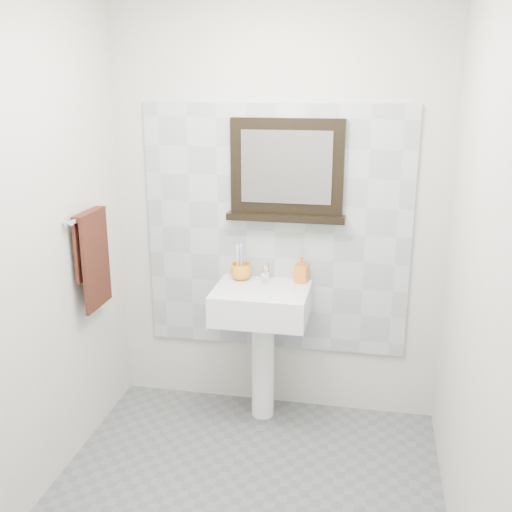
{
  "coord_description": "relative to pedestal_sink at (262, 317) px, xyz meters",
  "views": [
    {
      "loc": [
        0.56,
        -2.36,
        2.03
      ],
      "look_at": [
        -0.01,
        0.55,
        1.15
      ],
      "focal_mm": 42.0,
      "sensor_mm": 36.0,
      "label": 1
    }
  ],
  "objects": [
    {
      "name": "toothbrushes",
      "position": [
        -0.15,
        0.13,
        0.31
      ],
      "size": [
        0.05,
        0.04,
        0.21
      ],
      "color": "white",
      "rests_on": "toothbrush_cup"
    },
    {
      "name": "towel_bar",
      "position": [
        -0.9,
        -0.3,
        0.65
      ],
      "size": [
        0.07,
        0.4,
        0.03
      ],
      "color": "silver",
      "rests_on": "left_wall"
    },
    {
      "name": "toothbrush_cup",
      "position": [
        -0.15,
        0.13,
        0.23
      ],
      "size": [
        0.13,
        0.13,
        0.1
      ],
      "primitive_type": "imported",
      "rotation": [
        0.0,
        0.0,
        -0.03
      ],
      "color": "orange",
      "rests_on": "pedestal_sink"
    },
    {
      "name": "back_wall",
      "position": [
        0.04,
        0.23,
        0.57
      ],
      "size": [
        2.0,
        0.01,
        2.5
      ],
      "primitive_type": "cube",
      "color": "beige",
      "rests_on": "ground"
    },
    {
      "name": "front_wall",
      "position": [
        0.04,
        -1.97,
        0.57
      ],
      "size": [
        2.0,
        0.01,
        2.5
      ],
      "primitive_type": "cube",
      "color": "beige",
      "rests_on": "ground"
    },
    {
      "name": "hand_towel",
      "position": [
        -0.9,
        -0.3,
        0.44
      ],
      "size": [
        0.06,
        0.3,
        0.55
      ],
      "color": "#35160E",
      "rests_on": "towel_bar"
    },
    {
      "name": "pedestal_sink",
      "position": [
        0.0,
        0.0,
        0.0
      ],
      "size": [
        0.55,
        0.44,
        0.96
      ],
      "color": "white",
      "rests_on": "ground"
    },
    {
      "name": "soap_dispenser",
      "position": [
        0.21,
        0.15,
        0.27
      ],
      "size": [
        0.08,
        0.09,
        0.16
      ],
      "primitive_type": "imported",
      "rotation": [
        0.0,
        0.0,
        -0.16
      ],
      "color": "#E2471A",
      "rests_on": "pedestal_sink"
    },
    {
      "name": "splashback",
      "position": [
        0.04,
        0.21,
        0.47
      ],
      "size": [
        1.6,
        0.02,
        1.5
      ],
      "primitive_type": "cube",
      "color": "#A6B0B4",
      "rests_on": "back_wall"
    },
    {
      "name": "framed_mirror",
      "position": [
        0.11,
        0.19,
        0.83
      ],
      "size": [
        0.7,
        0.11,
        0.59
      ],
      "color": "black",
      "rests_on": "back_wall"
    },
    {
      "name": "right_wall",
      "position": [
        1.04,
        -0.87,
        0.57
      ],
      "size": [
        0.01,
        2.2,
        2.5
      ],
      "primitive_type": "cube",
      "color": "beige",
      "rests_on": "ground"
    },
    {
      "name": "left_wall",
      "position": [
        -0.96,
        -0.87,
        0.57
      ],
      "size": [
        0.01,
        2.2,
        2.5
      ],
      "primitive_type": "cube",
      "color": "beige",
      "rests_on": "ground"
    }
  ]
}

